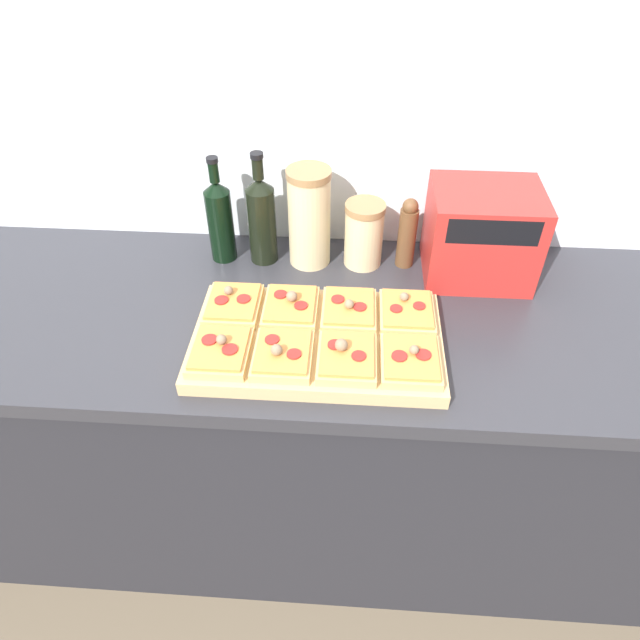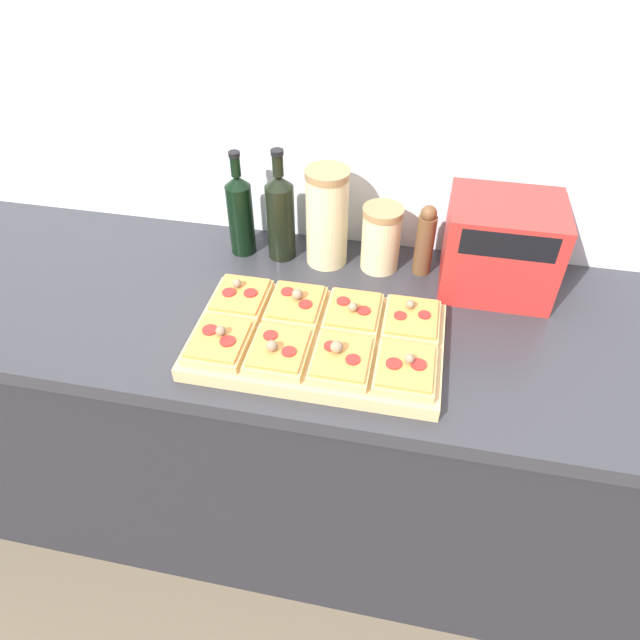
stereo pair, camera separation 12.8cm
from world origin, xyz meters
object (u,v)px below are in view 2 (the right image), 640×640
at_px(pepper_mill, 425,241).
at_px(toaster_oven, 500,247).
at_px(cutting_board, 317,341).
at_px(grain_jar_tall, 327,218).
at_px(olive_oil_bottle, 240,213).
at_px(grain_jar_short, 381,238).
at_px(wine_bottle, 280,215).

xyz_separation_m(pepper_mill, toaster_oven, (0.18, -0.02, 0.02)).
distance_m(cutting_board, grain_jar_tall, 0.36).
bearing_deg(olive_oil_bottle, grain_jar_short, 0.00).
relative_size(pepper_mill, toaster_oven, 0.67).
bearing_deg(grain_jar_short, cutting_board, -106.31).
bearing_deg(pepper_mill, grain_jar_short, 180.00).
relative_size(grain_jar_short, toaster_oven, 0.61).
height_order(cutting_board, pepper_mill, pepper_mill).
bearing_deg(pepper_mill, olive_oil_bottle, 180.00).
xyz_separation_m(olive_oil_bottle, grain_jar_short, (0.37, 0.00, -0.03)).
xyz_separation_m(grain_jar_tall, grain_jar_short, (0.14, 0.00, -0.04)).
height_order(grain_jar_tall, toaster_oven, grain_jar_tall).
height_order(grain_jar_tall, pepper_mill, grain_jar_tall).
bearing_deg(toaster_oven, pepper_mill, 172.30).
bearing_deg(wine_bottle, toaster_oven, -2.51).
relative_size(olive_oil_bottle, toaster_oven, 1.00).
bearing_deg(olive_oil_bottle, toaster_oven, -2.10).
xyz_separation_m(cutting_board, pepper_mill, (0.21, 0.34, 0.08)).
bearing_deg(toaster_oven, cutting_board, -141.45).
distance_m(cutting_board, pepper_mill, 0.40).
bearing_deg(wine_bottle, olive_oil_bottle, 180.00).
xyz_separation_m(cutting_board, olive_oil_bottle, (-0.28, 0.34, 0.10)).
distance_m(olive_oil_bottle, grain_jar_tall, 0.23).
distance_m(cutting_board, toaster_oven, 0.51).
bearing_deg(olive_oil_bottle, grain_jar_tall, 0.00).
distance_m(cutting_board, wine_bottle, 0.39).
bearing_deg(wine_bottle, grain_jar_short, 0.00).
distance_m(grain_jar_tall, toaster_oven, 0.44).
relative_size(wine_bottle, grain_jar_short, 1.73).
height_order(cutting_board, grain_jar_tall, grain_jar_tall).
distance_m(wine_bottle, grain_jar_tall, 0.12).
bearing_deg(pepper_mill, grain_jar_tall, 180.00).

